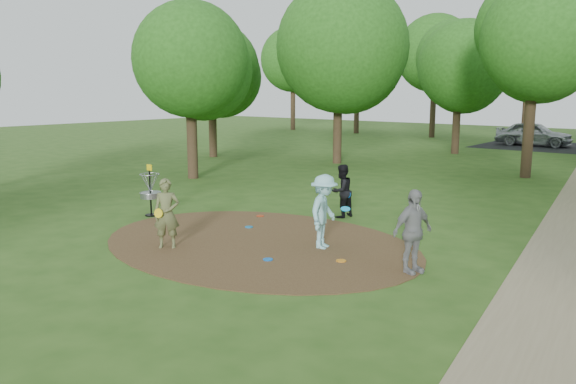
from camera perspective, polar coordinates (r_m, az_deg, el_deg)
The scene contains 14 objects.
ground at distance 13.81m, azimuth -3.12°, elevation -5.19°, with size 100.00×100.00×0.00m, color #2D5119.
dirt_clearing at distance 13.80m, azimuth -3.12°, elevation -5.15°, with size 8.40×8.40×0.02m, color #47301C.
footpath at distance 12.69m, azimuth 26.32°, elevation -7.65°, with size 2.00×40.00×0.01m, color #8C7A5B.
player_observer_with_disc at distance 13.46m, azimuth -12.23°, elevation -2.17°, with size 0.72×0.70×1.66m.
player_throwing_with_disc at distance 13.16m, azimuth 3.67°, elevation -2.02°, with size 1.20×1.27×1.76m.
player_walking_with_disc at distance 16.47m, azimuth 5.47°, elevation 0.10°, with size 0.71×0.84×1.56m.
player_waiting_with_disc at distance 11.64m, azimuth 12.54°, elevation -3.95°, with size 0.73×1.10×1.74m.
disc_ground_cyan at distance 15.28m, azimuth -3.99°, elevation -3.56°, with size 0.22×0.22×0.02m, color #1673B6.
disc_ground_blue at distance 12.40m, azimuth -2.05°, elevation -6.86°, with size 0.22×0.22×0.02m, color blue.
disc_ground_red at distance 16.60m, azimuth -2.84°, elevation -2.43°, with size 0.22×0.22×0.02m, color #B43112.
car_left at distance 41.15m, azimuth 23.68°, elevation 5.43°, with size 1.92×4.77×1.62m, color #9FA2A6.
disc_ground_orange at distance 12.35m, azimuth 5.42°, elevation -6.96°, with size 0.22×0.22×0.02m, color orange.
disc_golf_basket at distance 17.06m, azimuth -13.83°, elevation 0.52°, with size 0.63×0.63×1.54m.
tree_ring at distance 20.11m, azimuth 17.15°, elevation 14.09°, with size 37.05×45.51×8.84m.
Camera 1 is at (8.87, -9.91, 3.68)m, focal length 35.00 mm.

